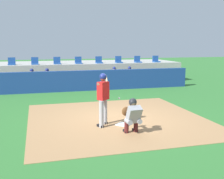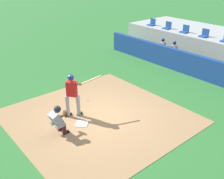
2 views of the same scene
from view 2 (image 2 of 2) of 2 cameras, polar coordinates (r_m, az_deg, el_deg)
The scene contains 13 objects.
ground_plane at distance 10.57m, azimuth -2.92°, elevation -5.96°, with size 80.00×80.00×0.00m, color #2D6B2D.
dirt_infield at distance 10.57m, azimuth -2.92°, elevation -5.93°, with size 6.40×6.40×0.01m, color #9E754C.
home_plate at distance 10.17m, azimuth -6.52°, elevation -7.34°, with size 0.44×0.44×0.02m, color white.
batter_at_plate at distance 10.23m, azimuth -8.48°, elevation -0.72°, with size 0.65×1.39×1.80m.
catcher_crouched at distance 9.48m, azimuth -11.49°, elevation -6.22°, with size 0.50×1.70×1.13m.
dugout_wall at distance 14.75m, azimuth 17.55°, elevation 4.91°, with size 13.00×0.30×1.20m, color navy.
dugout_bench at distance 15.69m, azimuth 19.40°, elevation 4.41°, with size 11.80×0.44×0.45m, color olive.
dugout_player_0 at distance 17.08m, azimuth 10.55°, elevation 8.72°, with size 0.49×0.70×1.30m.
dugout_player_1 at distance 16.56m, azimuth 12.90°, elevation 7.97°, with size 0.49×0.70×1.30m.
stadium_seat_0 at distance 20.07m, azimuth 8.58°, elevation 13.92°, with size 0.46×0.46×0.48m.
stadium_seat_1 at distance 19.16m, azimuth 11.87°, elevation 13.12°, with size 0.46×0.46×0.48m.
stadium_seat_2 at distance 18.33m, azimuth 15.44°, elevation 12.19°, with size 0.46×0.46×0.48m.
stadium_seat_3 at distance 17.58m, azimuth 19.30°, elevation 11.13°, with size 0.46×0.46×0.48m.
Camera 2 is at (7.21, -5.38, 5.55)m, focal length 42.31 mm.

